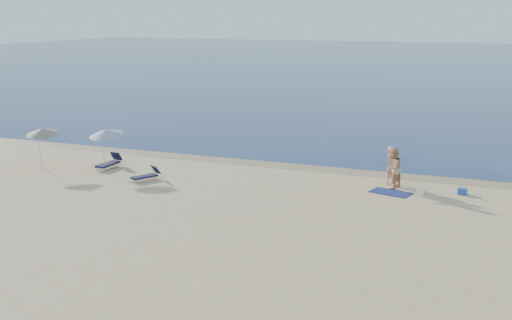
{
  "coord_description": "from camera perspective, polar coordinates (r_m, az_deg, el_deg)",
  "views": [
    {
      "loc": [
        9.16,
        -12.51,
        8.01
      ],
      "look_at": [
        -2.11,
        16.0,
        1.0
      ],
      "focal_mm": 45.0,
      "sensor_mm": 36.0,
      "label": 1
    }
  ],
  "objects": [
    {
      "name": "sea",
      "position": [
        113.17,
        17.06,
        8.26
      ],
      "size": [
        240.0,
        160.0,
        0.01
      ],
      "primitive_type": "cube",
      "color": "#0C1C48",
      "rests_on": "ground"
    },
    {
      "name": "wet_sand_strip",
      "position": [
        34.15,
        5.4,
        -0.74
      ],
      "size": [
        240.0,
        1.6,
        0.0
      ],
      "primitive_type": "cube",
      "color": "#847254",
      "rests_on": "ground"
    },
    {
      "name": "lounger_right",
      "position": [
        32.03,
        -9.72,
        -1.35
      ],
      "size": [
        1.13,
        1.54,
        0.66
      ],
      "rotation": [
        0.0,
        0.0,
        -0.5
      ],
      "color": "#121733",
      "rests_on": "ground"
    },
    {
      "name": "umbrella_far",
      "position": [
        35.57,
        -18.44,
        2.43
      ],
      "size": [
        2.11,
        2.13,
        2.3
      ],
      "rotation": [
        0.0,
        0.0,
        0.29
      ],
      "color": "silver",
      "rests_on": "ground"
    },
    {
      "name": "white_bag",
      "position": [
        29.94,
        14.39,
        -2.77
      ],
      "size": [
        0.36,
        0.32,
        0.28
      ],
      "primitive_type": "cube",
      "rotation": [
        0.0,
        0.0,
        -0.13
      ],
      "color": "white",
      "rests_on": "ground"
    },
    {
      "name": "lounger_left",
      "position": [
        34.95,
        -12.9,
        -0.24
      ],
      "size": [
        0.66,
        1.73,
        0.75
      ],
      "rotation": [
        0.0,
        0.0,
        -0.06
      ],
      "color": "#141638",
      "rests_on": "ground"
    },
    {
      "name": "umbrella_near",
      "position": [
        34.2,
        -13.18,
        2.4
      ],
      "size": [
        2.04,
        2.07,
        2.33
      ],
      "rotation": [
        0.0,
        0.0,
        -0.16
      ],
      "color": "silver",
      "rests_on": "ground"
    },
    {
      "name": "blue_cooler",
      "position": [
        30.6,
        17.88,
        -2.65
      ],
      "size": [
        0.42,
        0.31,
        0.29
      ],
      "primitive_type": "cube",
      "rotation": [
        0.0,
        0.0,
        -0.06
      ],
      "color": "#2054AD",
      "rests_on": "ground"
    },
    {
      "name": "person_left",
      "position": [
        31.32,
        11.96,
        -0.48
      ],
      "size": [
        0.68,
        0.8,
        1.85
      ],
      "primitive_type": "imported",
      "rotation": [
        0.0,
        0.0,
        1.14
      ],
      "color": "tan",
      "rests_on": "ground"
    },
    {
      "name": "person_right",
      "position": [
        30.61,
        12.1,
        -0.73
      ],
      "size": [
        1.03,
        1.14,
        1.92
      ],
      "primitive_type": "imported",
      "rotation": [
        0.0,
        0.0,
        -1.97
      ],
      "color": "tan",
      "rests_on": "ground"
    },
    {
      "name": "beach_towel",
      "position": [
        30.02,
        11.88,
        -2.85
      ],
      "size": [
        2.0,
        1.42,
        0.03
      ],
      "primitive_type": "cube",
      "rotation": [
        0.0,
        0.0,
        -0.26
      ],
      "color": "#101B52",
      "rests_on": "ground"
    }
  ]
}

